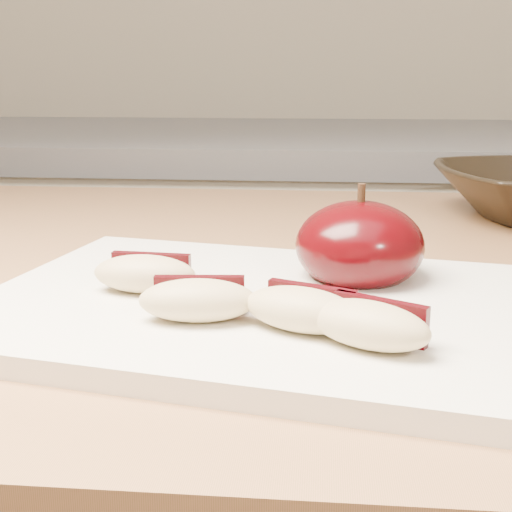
{
  "coord_description": "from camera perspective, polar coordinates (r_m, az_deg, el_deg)",
  "views": [
    {
      "loc": [
        0.12,
        -0.03,
        1.04
      ],
      "look_at": [
        0.08,
        0.36,
        0.94
      ],
      "focal_mm": 50.0,
      "sensor_mm": 36.0,
      "label": 1
    }
  ],
  "objects": [
    {
      "name": "apple_wedge_d",
      "position": [
        0.35,
        9.09,
        -5.39
      ],
      "size": [
        0.07,
        0.06,
        0.02
      ],
      "rotation": [
        0.0,
        0.0,
        -0.5
      ],
      "color": "tan",
      "rests_on": "cutting_board"
    },
    {
      "name": "apple_wedge_b",
      "position": [
        0.38,
        -4.68,
        -3.49
      ],
      "size": [
        0.06,
        0.04,
        0.02
      ],
      "rotation": [
        0.0,
        0.0,
        0.09
      ],
      "color": "tan",
      "rests_on": "cutting_board"
    },
    {
      "name": "apple_wedge_c",
      "position": [
        0.36,
        3.76,
        -4.24
      ],
      "size": [
        0.07,
        0.05,
        0.02
      ],
      "rotation": [
        0.0,
        0.0,
        -0.4
      ],
      "color": "tan",
      "rests_on": "cutting_board"
    },
    {
      "name": "apple_wedge_a",
      "position": [
        0.43,
        -8.83,
        -1.38
      ],
      "size": [
        0.06,
        0.04,
        0.02
      ],
      "rotation": [
        0.0,
        0.0,
        -0.08
      ],
      "color": "tan",
      "rests_on": "cutting_board"
    },
    {
      "name": "back_cabinet",
      "position": [
        1.36,
        -0.09,
        -10.01
      ],
      "size": [
        2.4,
        0.62,
        0.94
      ],
      "color": "silver",
      "rests_on": "ground"
    },
    {
      "name": "apple_half",
      "position": [
        0.46,
        8.28,
        0.82
      ],
      "size": [
        0.11,
        0.11,
        0.07
      ],
      "rotation": [
        0.0,
        0.0,
        0.39
      ],
      "color": "black",
      "rests_on": "cutting_board"
    },
    {
      "name": "cutting_board",
      "position": [
        0.42,
        0.0,
        -4.15
      ],
      "size": [
        0.36,
        0.29,
        0.01
      ],
      "primitive_type": "cube",
      "rotation": [
        0.0,
        0.0,
        -0.19
      ],
      "color": "silver",
      "rests_on": "island_counter"
    }
  ]
}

